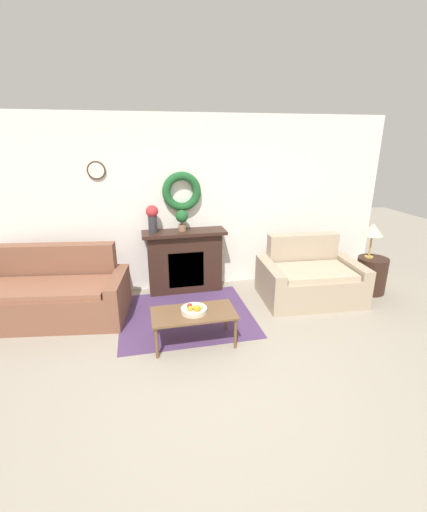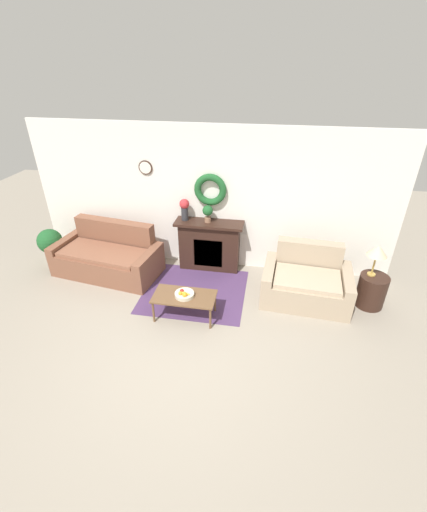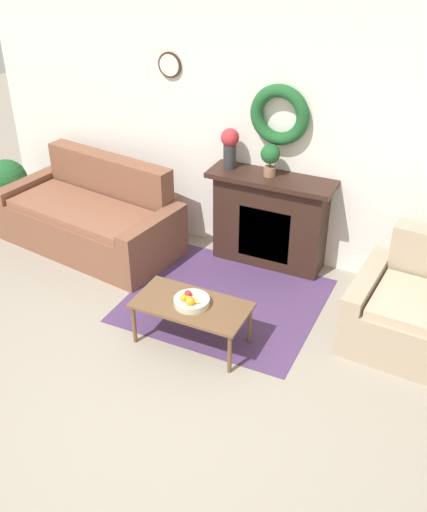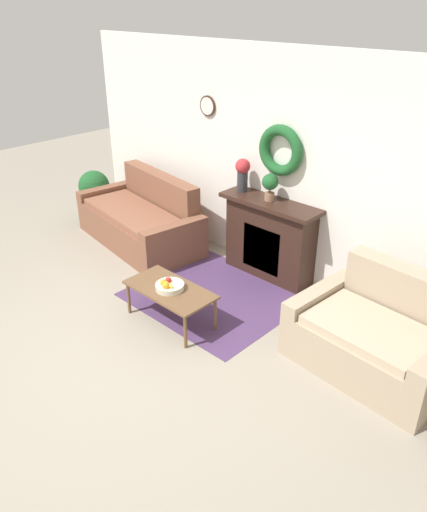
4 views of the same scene
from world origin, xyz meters
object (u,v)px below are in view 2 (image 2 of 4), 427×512
Objects in this scene: vase_on_mantel_left at (185,208)px; potted_plant_on_mantel at (208,212)px; fireplace at (209,245)px; table_lamp at (378,251)px; side_table_by_loveseat at (371,291)px; couch_left at (108,257)px; coffee_table at (184,298)px; loveseat_right at (306,282)px; fruit_bowl at (184,294)px; potted_plant_floor_by_couch at (50,243)px.

vase_on_mantel_left is 1.26× the size of potted_plant_on_mantel.
table_lamp is (2.82, -0.67, 0.51)m from fireplace.
table_lamp reaches higher than side_table_by_loveseat.
coffee_table is at bearing -22.53° from couch_left.
fireplace is 0.87m from vase_on_mantel_left.
couch_left is 3.71m from loveseat_right.
couch_left is at bearing 177.75° from table_lamp.
coffee_table is 1.74× the size of side_table_by_loveseat.
vase_on_mantel_left is (1.43, 0.49, 0.91)m from couch_left.
potted_plant_on_mantel reaches higher than side_table_by_loveseat.
coffee_table is 0.08m from fruit_bowl.
fireplace is 0.85× the size of loveseat_right.
loveseat_right is 2.75× the size of table_lamp.
potted_plant_on_mantel reaches higher than loveseat_right.
potted_plant_on_mantel is (0.09, 1.53, 0.83)m from coffee_table.
table_lamp is (1.01, 0.02, 0.69)m from loveseat_right.
side_table_by_loveseat is 3.55m from vase_on_mantel_left.
coffee_table is at bearing -93.36° from potted_plant_on_mantel.
loveseat_right is 2.15m from potted_plant_on_mantel.
table_lamp reaches higher than fireplace.
potted_plant_floor_by_couch is (-2.64, -0.44, -0.75)m from vase_on_mantel_left.
fireplace is at bearing -0.70° from vase_on_mantel_left.
loveseat_right is 4.93m from potted_plant_floor_by_couch.
couch_left reaches higher than fruit_bowl.
fruit_bowl is (0.00, -0.01, 0.08)m from coffee_table.
vase_on_mantel_left is (-3.28, 0.67, 0.22)m from table_lamp.
potted_plant_floor_by_couch is at bearing -179.02° from loveseat_right.
vase_on_mantel_left is (-0.35, 1.55, 0.87)m from coffee_table.
coffee_table is at bearing -77.27° from vase_on_mantel_left.
potted_plant_on_mantel is (-2.84, 0.65, 0.19)m from table_lamp.
couch_left reaches higher than coffee_table.
fruit_bowl is 1.72m from potted_plant_on_mantel.
coffee_table is at bearing -164.48° from side_table_by_loveseat.
vase_on_mantel_left is at bearing 102.73° from coffee_table.
potted_plant_floor_by_couch is at bearing -172.07° from fireplace.
vase_on_mantel_left is at bearing 179.30° from fireplace.
side_table_by_loveseat is (2.99, 0.83, -0.08)m from coffee_table.
side_table_by_loveseat is 0.73m from table_lamp.
fruit_bowl is at bearing -163.12° from table_lamp.
side_table_by_loveseat is at bearing 2.69° from loveseat_right.
vase_on_mantel_left reaches higher than fireplace.
coffee_table is 3.13m from table_lamp.
side_table_by_loveseat is at bearing 15.75° from fruit_bowl.
potted_plant_on_mantel is at bearing 167.08° from table_lamp.
table_lamp reaches higher than couch_left.
loveseat_right is at bearing -20.17° from potted_plant_on_mantel.
fruit_bowl is 0.54× the size of side_table_by_loveseat.
side_table_by_loveseat is 5.99m from potted_plant_floor_by_couch.
potted_plant_on_mantel is at bearing 163.80° from loveseat_right.
fireplace is 4.21× the size of fruit_bowl.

